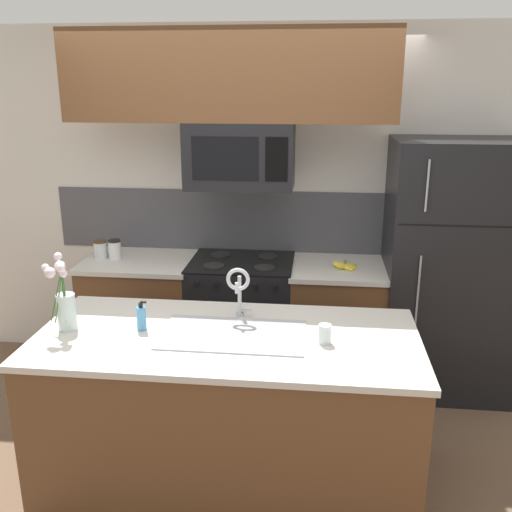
# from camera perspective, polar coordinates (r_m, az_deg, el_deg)

# --- Properties ---
(ground_plane) EXTENTS (10.00, 10.00, 0.00)m
(ground_plane) POSITION_cam_1_polar(r_m,az_deg,el_deg) (3.81, -3.26, -18.08)
(ground_plane) COLOR brown
(rear_partition) EXTENTS (5.20, 0.10, 2.60)m
(rear_partition) POSITION_cam_1_polar(r_m,az_deg,el_deg) (4.45, 3.02, 5.47)
(rear_partition) COLOR silver
(rear_partition) RESTS_ON ground
(splash_band) EXTENTS (3.02, 0.01, 0.48)m
(splash_band) POSITION_cam_1_polar(r_m,az_deg,el_deg) (4.45, -0.92, 3.52)
(splash_band) COLOR #4C4C51
(splash_band) RESTS_ON rear_partition
(back_counter_left) EXTENTS (0.83, 0.65, 0.91)m
(back_counter_left) POSITION_cam_1_polar(r_m,az_deg,el_deg) (4.53, -11.28, -5.82)
(back_counter_left) COLOR brown
(back_counter_left) RESTS_ON ground
(back_counter_right) EXTENTS (0.69, 0.65, 0.91)m
(back_counter_right) POSITION_cam_1_polar(r_m,az_deg,el_deg) (4.33, 8.02, -6.72)
(back_counter_right) COLOR brown
(back_counter_right) RESTS_ON ground
(stove_range) EXTENTS (0.76, 0.64, 0.93)m
(stove_range) POSITION_cam_1_polar(r_m,az_deg,el_deg) (4.36, -1.42, -6.30)
(stove_range) COLOR black
(stove_range) RESTS_ON ground
(microwave) EXTENTS (0.74, 0.40, 0.45)m
(microwave) POSITION_cam_1_polar(r_m,az_deg,el_deg) (4.02, -1.59, 10.04)
(microwave) COLOR black
(upper_cabinet_band) EXTENTS (2.22, 0.34, 0.60)m
(upper_cabinet_band) POSITION_cam_1_polar(r_m,az_deg,el_deg) (3.97, -2.72, 17.57)
(upper_cabinet_band) COLOR brown
(refrigerator) EXTENTS (0.89, 0.74, 1.83)m
(refrigerator) POSITION_cam_1_polar(r_m,az_deg,el_deg) (4.29, 18.68, -1.20)
(refrigerator) COLOR black
(refrigerator) RESTS_ON ground
(storage_jar_tall) EXTENTS (0.10, 0.10, 0.13)m
(storage_jar_tall) POSITION_cam_1_polar(r_m,az_deg,el_deg) (4.47, -15.28, 0.66)
(storage_jar_tall) COLOR silver
(storage_jar_tall) RESTS_ON back_counter_left
(storage_jar_medium) EXTENTS (0.09, 0.09, 0.15)m
(storage_jar_medium) POSITION_cam_1_polar(r_m,az_deg,el_deg) (4.42, -13.94, 0.66)
(storage_jar_medium) COLOR silver
(storage_jar_medium) RESTS_ON back_counter_left
(banana_bunch) EXTENTS (0.19, 0.12, 0.08)m
(banana_bunch) POSITION_cam_1_polar(r_m,az_deg,el_deg) (4.11, 8.89, -0.99)
(banana_bunch) COLOR yellow
(banana_bunch) RESTS_ON back_counter_right
(island_counter) EXTENTS (2.03, 0.93, 0.91)m
(island_counter) POSITION_cam_1_polar(r_m,az_deg,el_deg) (3.26, -2.82, -15.15)
(island_counter) COLOR brown
(island_counter) RESTS_ON ground
(kitchen_sink) EXTENTS (0.76, 0.44, 0.16)m
(kitchen_sink) POSITION_cam_1_polar(r_m,az_deg,el_deg) (3.06, -2.30, -9.07)
(kitchen_sink) COLOR #ADAFB5
(kitchen_sink) RESTS_ON island_counter
(sink_faucet) EXTENTS (0.14, 0.14, 0.31)m
(sink_faucet) POSITION_cam_1_polar(r_m,az_deg,el_deg) (3.16, -1.76, -2.99)
(sink_faucet) COLOR #B7BABF
(sink_faucet) RESTS_ON island_counter
(dish_soap_bottle) EXTENTS (0.06, 0.05, 0.16)m
(dish_soap_bottle) POSITION_cam_1_polar(r_m,az_deg,el_deg) (3.13, -11.39, -6.09)
(dish_soap_bottle) COLOR #4C93C6
(dish_soap_bottle) RESTS_ON island_counter
(drinking_glass) EXTENTS (0.07, 0.07, 0.10)m
(drinking_glass) POSITION_cam_1_polar(r_m,az_deg,el_deg) (2.94, 6.89, -7.75)
(drinking_glass) COLOR silver
(drinking_glass) RESTS_ON island_counter
(flower_vase) EXTENTS (0.14, 0.15, 0.42)m
(flower_vase) POSITION_cam_1_polar(r_m,az_deg,el_deg) (3.20, -18.59, -4.60)
(flower_vase) COLOR silver
(flower_vase) RESTS_ON island_counter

